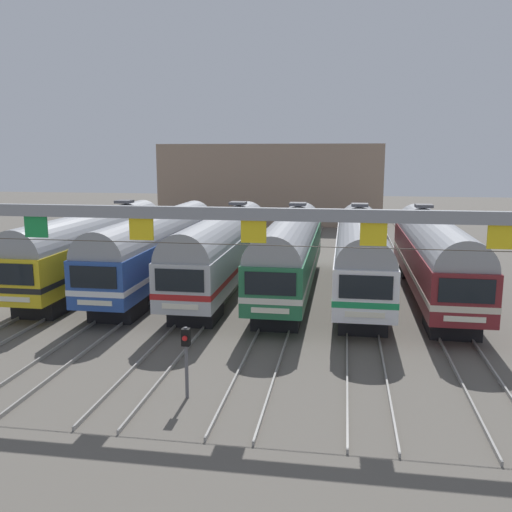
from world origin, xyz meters
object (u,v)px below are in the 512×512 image
at_px(commuter_train_yellow, 95,244).
at_px(commuter_train_stainless, 223,248).
at_px(commuter_train_blue, 157,246).
at_px(commuter_train_maroon, 434,253).
at_px(catenary_gantry, 197,238).
at_px(commuter_train_green, 290,249).
at_px(yard_signal_mast, 186,349).
at_px(commuter_train_white, 360,251).

distance_m(commuter_train_yellow, commuter_train_stainless, 8.25).
distance_m(commuter_train_blue, commuter_train_stainless, 4.13).
height_order(commuter_train_yellow, commuter_train_maroon, same).
height_order(commuter_train_stainless, commuter_train_maroon, same).
distance_m(commuter_train_yellow, catenary_gantry, 17.20).
bearing_deg(commuter_train_green, commuter_train_stainless, 180.00).
relative_size(catenary_gantry, yard_signal_mast, 10.16).
height_order(commuter_train_stainless, commuter_train_green, same).
bearing_deg(commuter_train_green, commuter_train_yellow, 180.00).
bearing_deg(commuter_train_yellow, commuter_train_white, 0.00).
relative_size(commuter_train_yellow, commuter_train_blue, 1.00).
height_order(commuter_train_maroon, yard_signal_mast, commuter_train_maroon).
bearing_deg(commuter_train_maroon, commuter_train_green, 180.00).
relative_size(commuter_train_maroon, yard_signal_mast, 7.09).
bearing_deg(commuter_train_blue, catenary_gantry, -65.36).
relative_size(commuter_train_yellow, commuter_train_maroon, 1.00).
distance_m(commuter_train_yellow, commuter_train_white, 16.51).
bearing_deg(commuter_train_white, commuter_train_blue, -179.98).
distance_m(commuter_train_green, commuter_train_maroon, 8.25).
relative_size(commuter_train_white, catenary_gantry, 0.70).
distance_m(commuter_train_yellow, commuter_train_blue, 4.13).
bearing_deg(yard_signal_mast, commuter_train_blue, 112.22).
bearing_deg(commuter_train_white, commuter_train_green, 180.00).
distance_m(commuter_train_green, catenary_gantry, 13.91).
relative_size(commuter_train_stainless, catenary_gantry, 0.70).
distance_m(commuter_train_stainless, commuter_train_white, 8.25).
bearing_deg(commuter_train_blue, commuter_train_maroon, 0.02).
xyz_separation_m(commuter_train_green, catenary_gantry, (-2.06, -13.50, 2.66)).
height_order(commuter_train_blue, commuter_train_white, commuter_train_white).
bearing_deg(commuter_train_white, commuter_train_maroon, 0.00).
bearing_deg(commuter_train_green, commuter_train_blue, -179.97).
distance_m(commuter_train_yellow, commuter_train_maroon, 20.64).
distance_m(commuter_train_yellow, commuter_train_green, 12.38).
xyz_separation_m(commuter_train_yellow, yard_signal_mast, (10.32, -15.16, -0.90)).
bearing_deg(commuter_train_stainless, commuter_train_white, 0.00).
xyz_separation_m(commuter_train_blue, commuter_train_white, (12.38, 0.00, 0.00)).
height_order(commuter_train_green, catenary_gantry, catenary_gantry).
height_order(commuter_train_blue, commuter_train_maroon, commuter_train_maroon).
distance_m(commuter_train_green, commuter_train_white, 4.13).
xyz_separation_m(commuter_train_stainless, commuter_train_maroon, (12.38, 0.00, 0.00)).
height_order(commuter_train_yellow, commuter_train_stainless, same).
relative_size(commuter_train_stainless, commuter_train_white, 1.00).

